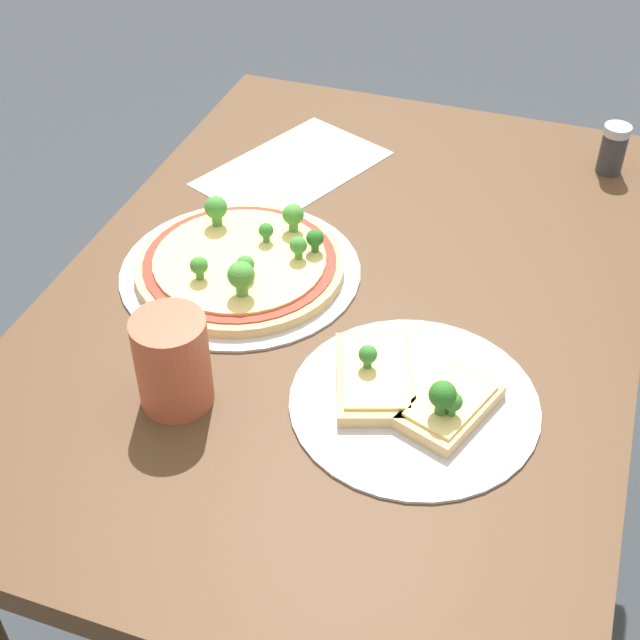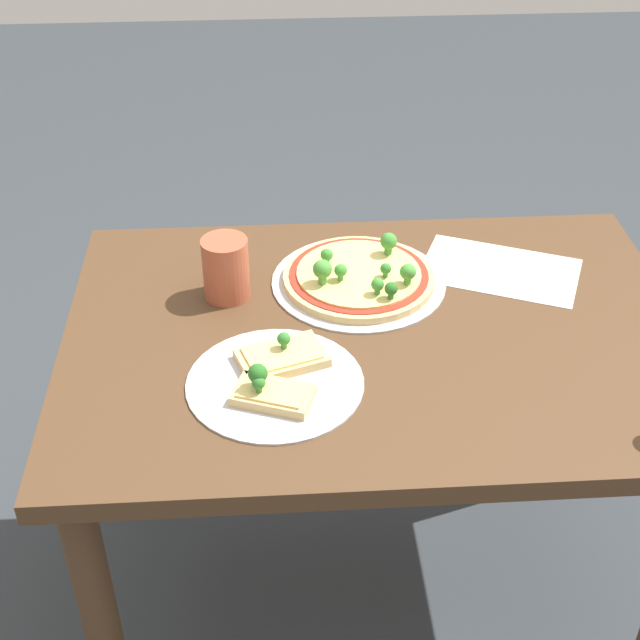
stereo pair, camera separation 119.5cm
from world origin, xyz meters
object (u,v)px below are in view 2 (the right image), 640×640
at_px(dining_table, 376,377).
at_px(pizza_tray_slice, 276,376).
at_px(drinking_cup, 226,268).
at_px(pizza_tray_whole, 359,277).

bearing_deg(dining_table, pizza_tray_slice, -143.92).
bearing_deg(dining_table, drinking_cup, 155.03).
relative_size(dining_table, drinking_cup, 9.38).
bearing_deg(drinking_cup, dining_table, -24.97).
height_order(dining_table, pizza_tray_slice, pizza_tray_slice).
bearing_deg(pizza_tray_whole, drinking_cup, -174.47).
height_order(dining_table, drinking_cup, drinking_cup).
relative_size(pizza_tray_slice, drinking_cup, 2.47).
bearing_deg(pizza_tray_slice, dining_table, 36.08).
height_order(pizza_tray_slice, drinking_cup, drinking_cup).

